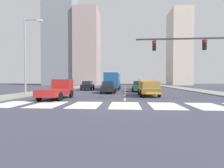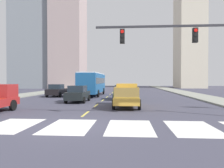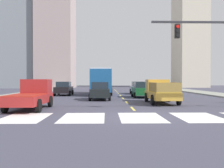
% 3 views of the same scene
% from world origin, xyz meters
% --- Properties ---
extents(ground_plane, '(160.00, 160.00, 0.00)m').
position_xyz_m(ground_plane, '(0.00, 0.00, 0.00)').
color(ground_plane, '#3F3F4E').
extents(sidewalk_right, '(3.55, 110.00, 0.15)m').
position_xyz_m(sidewalk_right, '(12.59, 18.00, 0.07)').
color(sidewalk_right, gray).
rests_on(sidewalk_right, ground).
extents(sidewalk_left, '(3.55, 110.00, 0.15)m').
position_xyz_m(sidewalk_left, '(-12.59, 18.00, 0.07)').
color(sidewalk_left, gray).
rests_on(sidewalk_left, ground).
extents(crosswalk_stripe_1, '(2.19, 3.64, 0.01)m').
position_xyz_m(crosswalk_stripe_1, '(-5.90, 0.00, 0.00)').
color(crosswalk_stripe_1, silver).
rests_on(crosswalk_stripe_1, ground).
extents(crosswalk_stripe_2, '(2.19, 3.64, 0.01)m').
position_xyz_m(crosswalk_stripe_2, '(-2.95, 0.00, 0.00)').
color(crosswalk_stripe_2, silver).
rests_on(crosswalk_stripe_2, ground).
extents(crosswalk_stripe_3, '(2.19, 3.64, 0.01)m').
position_xyz_m(crosswalk_stripe_3, '(0.00, 0.00, 0.00)').
color(crosswalk_stripe_3, silver).
rests_on(crosswalk_stripe_3, ground).
extents(crosswalk_stripe_4, '(2.19, 3.64, 0.01)m').
position_xyz_m(crosswalk_stripe_4, '(2.95, 0.00, 0.00)').
color(crosswalk_stripe_4, silver).
rests_on(crosswalk_stripe_4, ground).
extents(lane_dash_0, '(0.16, 2.40, 0.01)m').
position_xyz_m(lane_dash_0, '(0.00, 4.00, 0.00)').
color(lane_dash_0, '#DEC94E').
rests_on(lane_dash_0, ground).
extents(lane_dash_1, '(0.16, 2.40, 0.01)m').
position_xyz_m(lane_dash_1, '(0.00, 9.00, 0.00)').
color(lane_dash_1, '#DEC94E').
rests_on(lane_dash_1, ground).
extents(lane_dash_2, '(0.16, 2.40, 0.01)m').
position_xyz_m(lane_dash_2, '(0.00, 14.00, 0.00)').
color(lane_dash_2, '#DEC94E').
rests_on(lane_dash_2, ground).
extents(lane_dash_3, '(0.16, 2.40, 0.01)m').
position_xyz_m(lane_dash_3, '(0.00, 19.00, 0.00)').
color(lane_dash_3, '#DEC94E').
rests_on(lane_dash_3, ground).
extents(lane_dash_4, '(0.16, 2.40, 0.01)m').
position_xyz_m(lane_dash_4, '(0.00, 24.00, 0.00)').
color(lane_dash_4, '#DEC94E').
rests_on(lane_dash_4, ground).
extents(lane_dash_5, '(0.16, 2.40, 0.01)m').
position_xyz_m(lane_dash_5, '(0.00, 29.00, 0.00)').
color(lane_dash_5, '#DEC94E').
rests_on(lane_dash_5, ground).
extents(lane_dash_6, '(0.16, 2.40, 0.01)m').
position_xyz_m(lane_dash_6, '(0.00, 34.00, 0.00)').
color(lane_dash_6, '#DEC94E').
rests_on(lane_dash_6, ground).
extents(lane_dash_7, '(0.16, 2.40, 0.01)m').
position_xyz_m(lane_dash_7, '(0.00, 39.00, 0.00)').
color(lane_dash_7, '#DEC94E').
rests_on(lane_dash_7, ground).
extents(pickup_stakebed, '(2.18, 5.20, 1.96)m').
position_xyz_m(pickup_stakebed, '(2.74, 8.25, 0.94)').
color(pickup_stakebed, gold).
rests_on(pickup_stakebed, ground).
extents(pickup_dark, '(2.18, 5.20, 1.96)m').
position_xyz_m(pickup_dark, '(-6.69, 4.13, 0.92)').
color(pickup_dark, maroon).
rests_on(pickup_dark, ground).
extents(city_bus, '(2.72, 10.80, 3.32)m').
position_xyz_m(city_bus, '(-2.38, 21.30, 1.95)').
color(city_bus, '#1B538C').
rests_on(city_bus, ground).
extents(sedan_near_right, '(2.02, 4.40, 1.72)m').
position_xyz_m(sedan_near_right, '(-2.35, 11.87, 0.86)').
color(sedan_near_right, black).
rests_on(sedan_near_right, ground).
extents(sedan_near_left, '(2.02, 4.40, 1.72)m').
position_xyz_m(sedan_near_left, '(2.66, 22.55, 0.86)').
color(sedan_near_left, silver).
rests_on(sedan_near_left, ground).
extents(sedan_mid, '(2.02, 4.40, 1.72)m').
position_xyz_m(sedan_mid, '(-7.06, 19.24, 0.86)').
color(sedan_mid, black).
rests_on(sedan_mid, ground).
extents(sedan_far, '(2.02, 4.40, 1.72)m').
position_xyz_m(sedan_far, '(2.14, 15.18, 0.86)').
color(sedan_far, '#165429').
rests_on(sedan_far, ground).
extents(block_mid_left, '(7.28, 11.11, 28.99)m').
position_xyz_m(block_mid_left, '(21.08, 56.89, 14.50)').
color(block_mid_left, beige).
rests_on(block_mid_left, ground).
extents(block_mid_right, '(8.53, 10.62, 27.96)m').
position_xyz_m(block_mid_right, '(-14.14, 51.07, 13.98)').
color(block_mid_right, '#A48F8D').
rests_on(block_mid_right, ground).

